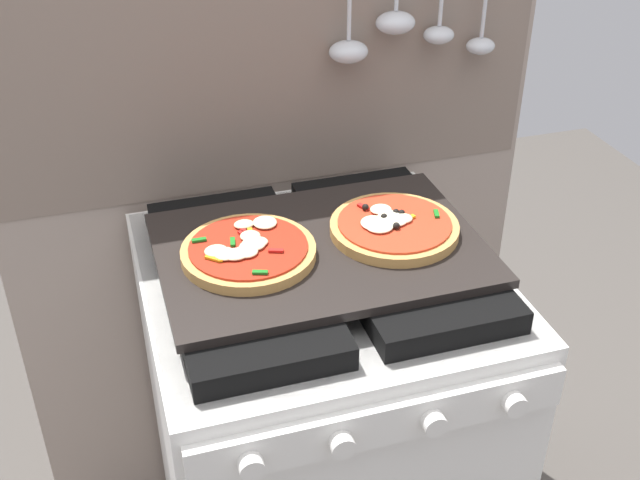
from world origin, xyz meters
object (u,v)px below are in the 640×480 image
Objects in this scene: stove at (320,442)px; pizza_right at (394,228)px; pizza_left at (249,252)px; baking_tray at (320,249)px.

pizza_right is (0.13, -0.00, 0.48)m from stove.
pizza_right is at bearing 0.19° from pizza_left.
pizza_left is at bearing -178.19° from baking_tray.
stove is at bearing 1.04° from pizza_left.
baking_tray reaches higher than stove.
pizza_left is (-0.12, -0.00, 0.02)m from baking_tray.
pizza_left is at bearing -179.81° from pizza_right.
pizza_left is 0.25m from pizza_right.
stove is 1.67× the size of baking_tray.
stove is at bearing -90.00° from baking_tray.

